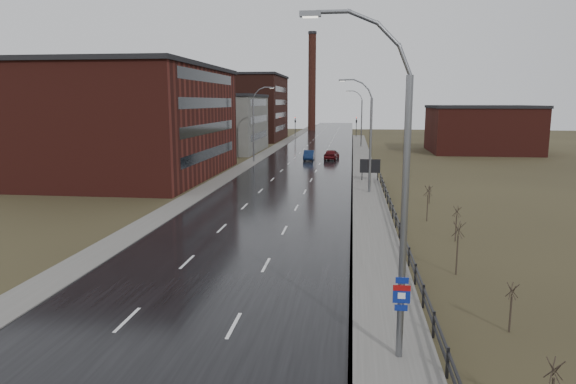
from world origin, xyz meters
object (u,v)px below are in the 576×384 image
(streetlight_main, at_px, (395,194))
(billboard, at_px, (370,167))
(car_far, at_px, (332,155))
(car_near, at_px, (309,156))

(streetlight_main, xyz_separation_m, billboard, (0.63, 41.96, -4.30))
(car_far, bearing_deg, billboard, 111.07)
(car_near, height_order, car_far, car_far)
(billboard, height_order, car_near, billboard)
(car_near, bearing_deg, streetlight_main, -83.89)
(streetlight_main, bearing_deg, billboard, 89.14)
(streetlight_main, height_order, car_far, streetlight_main)
(billboard, distance_m, car_far, 22.91)
(billboard, relative_size, car_far, 0.55)
(billboard, height_order, car_far, billboard)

